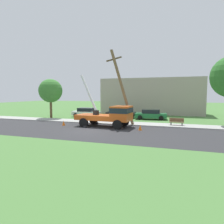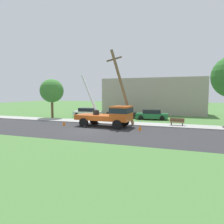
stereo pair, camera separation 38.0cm
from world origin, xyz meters
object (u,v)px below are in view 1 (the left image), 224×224
parked_sedan_white (86,112)px  parked_sedan_black (121,113)px  parked_sedan_green (151,114)px  park_bench (177,122)px  traffic_cone_ahead (140,128)px  traffic_cone_behind (64,123)px  leaning_utility_pole (122,87)px  roadside_tree_far (51,91)px  utility_truck (111,114)px

parked_sedan_white → parked_sedan_black: size_ratio=0.98×
parked_sedan_green → park_bench: (3.58, -5.14, -0.25)m
traffic_cone_ahead → parked_sedan_black: size_ratio=0.12×
traffic_cone_behind → parked_sedan_green: (8.82, 8.92, 0.43)m
leaning_utility_pole → park_bench: leaning_utility_pole is taller
traffic_cone_ahead → roadside_tree_far: 16.38m
traffic_cone_behind → roadside_tree_far: roadside_tree_far is taller
leaning_utility_pole → parked_sedan_black: bearing=106.6°
leaning_utility_pole → parked_sedan_green: 7.95m
park_bench → utility_truck: bearing=-156.6°
utility_truck → traffic_cone_behind: utility_truck is taller
utility_truck → parked_sedan_green: (3.35, 8.15, -0.70)m
parked_sedan_white → park_bench: (13.79, -5.19, -0.25)m
leaning_utility_pole → roadside_tree_far: 12.54m
traffic_cone_behind → parked_sedan_black: 10.43m
parked_sedan_white → leaning_utility_pole: bearing=-40.5°
parked_sedan_green → leaning_utility_pole: bearing=-111.0°
traffic_cone_behind → roadside_tree_far: 9.02m
parked_sedan_black → roadside_tree_far: size_ratio=0.77×
leaning_utility_pole → traffic_cone_ahead: 5.64m
leaning_utility_pole → park_bench: size_ratio=5.45×
roadside_tree_far → traffic_cone_behind: bearing=-45.5°
park_bench → parked_sedan_white: bearing=159.4°
utility_truck → traffic_cone_behind: bearing=-172.0°
parked_sedan_white → park_bench: size_ratio=2.75×
parked_sedan_green → roadside_tree_far: bearing=-168.0°
utility_truck → park_bench: size_ratio=4.22×
park_bench → roadside_tree_far: roadside_tree_far is taller
parked_sedan_green → traffic_cone_ahead: bearing=-89.1°
traffic_cone_behind → parked_sedan_black: bearing=66.4°
leaning_utility_pole → parked_sedan_white: leaning_utility_pole is taller
traffic_cone_behind → parked_sedan_green: parked_sedan_green is taller
leaning_utility_pole → roadside_tree_far: (-12.05, 3.44, -0.39)m
park_bench → leaning_utility_pole: bearing=-167.1°
parked_sedan_white → parked_sedan_green: size_ratio=0.97×
leaning_utility_pole → parked_sedan_white: bearing=139.5°
traffic_cone_behind → utility_truck: bearing=8.0°
parked_sedan_black → leaning_utility_pole: bearing=-73.4°
park_bench → traffic_cone_ahead: bearing=-130.2°
parked_sedan_green → roadside_tree_far: roadside_tree_far is taller
park_bench → roadside_tree_far: size_ratio=0.27×
traffic_cone_behind → parked_sedan_black: size_ratio=0.12×
roadside_tree_far → park_bench: bearing=-6.4°
utility_truck → leaning_utility_pole: leaning_utility_pole is taller
roadside_tree_far → traffic_cone_ahead: bearing=-22.6°
utility_truck → park_bench: 7.62m
parked_sedan_green → park_bench: size_ratio=2.84×
utility_truck → roadside_tree_far: bearing=155.7°
leaning_utility_pole → traffic_cone_behind: size_ratio=15.57×
traffic_cone_behind → parked_sedan_white: size_ratio=0.13×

